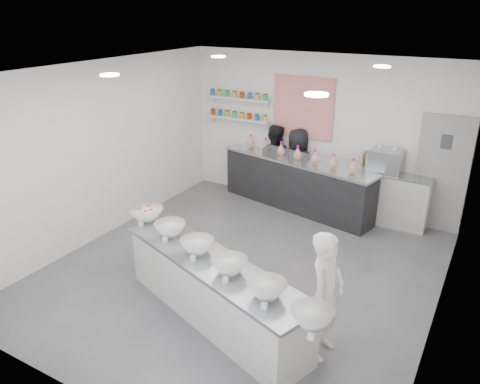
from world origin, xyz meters
name	(u,v)px	position (x,y,z in m)	size (l,w,h in m)	color
floor	(243,270)	(0.00, 0.00, 0.00)	(6.00, 6.00, 0.00)	#515156
ceiling	(244,71)	(0.00, 0.00, 3.00)	(6.00, 6.00, 0.00)	white
back_wall	(319,133)	(0.00, 3.00, 1.50)	(5.50, 5.50, 0.00)	white
left_wall	(102,151)	(-2.75, 0.00, 1.50)	(6.00, 6.00, 0.00)	white
right_wall	(450,220)	(2.75, 0.00, 1.50)	(6.00, 6.00, 0.00)	white
back_door	(441,175)	(2.30, 2.97, 1.05)	(0.88, 0.04, 2.10)	gray
pattern_panel	(303,108)	(-0.35, 2.98, 1.95)	(1.25, 0.03, 1.20)	red
jar_shelf_lower	(239,118)	(-1.75, 2.90, 1.60)	(1.45, 0.22, 0.04)	silver
jar_shelf_upper	(239,98)	(-1.75, 2.90, 2.02)	(1.45, 0.22, 0.04)	silver
preserve_jars	(238,105)	(-1.75, 2.88, 1.88)	(1.45, 0.10, 0.56)	red
downlight_0	(110,75)	(-1.40, -1.00, 2.98)	(0.24, 0.24, 0.02)	white
downlight_1	(316,94)	(1.40, -1.00, 2.98)	(0.24, 0.24, 0.02)	white
downlight_2	(218,57)	(-1.40, 1.60, 2.98)	(0.24, 0.24, 0.02)	white
downlight_3	(382,67)	(1.40, 1.60, 2.98)	(0.24, 0.24, 0.02)	white
prep_counter	(214,290)	(0.25, -1.22, 0.42)	(3.07, 0.70, 0.84)	#B3B3AE
back_bar	(296,184)	(-0.26, 2.60, 0.51)	(3.28, 0.60, 1.02)	black
sneeze_guard	(289,156)	(-0.32, 2.32, 1.15)	(3.23, 0.01, 0.28)	white
espresso_ledge	(391,200)	(1.55, 2.78, 0.49)	(1.32, 0.42, 0.98)	#B3B3AE
espresso_machine	(386,161)	(1.38, 2.78, 1.20)	(0.56, 0.39, 0.43)	#93969E
cup_stacks	(365,161)	(1.00, 2.78, 1.14)	(0.24, 0.24, 0.31)	gray
prep_bowls	(213,256)	(0.25, -1.22, 0.93)	(3.70, 0.55, 0.18)	white
label_cards	(202,283)	(0.44, -1.73, 0.87)	(3.31, 0.04, 0.07)	white
cookie_bags	(298,153)	(-0.26, 2.60, 1.16)	(2.57, 0.17, 0.29)	pink
woman_prep	(325,296)	(1.70, -1.13, 0.78)	(0.57, 0.37, 1.56)	white
staff_left	(274,162)	(-0.89, 2.85, 0.79)	(0.77, 0.60, 1.58)	black
staff_right	(297,167)	(-0.36, 2.85, 0.78)	(0.77, 0.50, 1.57)	black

